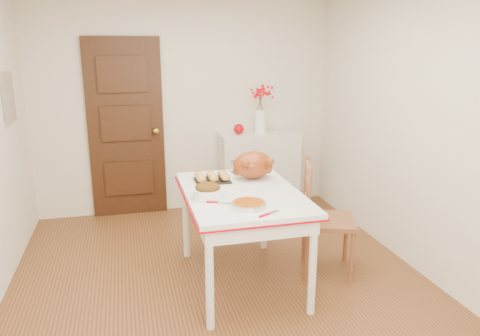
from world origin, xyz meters
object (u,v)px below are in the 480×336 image
object	(u,v)px
chair_oak	(328,218)
sideboard	(259,171)
turkey_platter	(253,166)
kitchen_table	(241,237)
pumpkin_pie	(249,203)

from	to	relation	value
chair_oak	sideboard	bearing A→B (deg)	22.68
chair_oak	turkey_platter	bearing A→B (deg)	85.91
chair_oak	turkey_platter	xyz separation A→B (m)	(-0.61, 0.26, 0.44)
kitchen_table	chair_oak	distance (m)	0.79
chair_oak	pumpkin_pie	bearing A→B (deg)	133.29
sideboard	turkey_platter	distance (m)	1.65
chair_oak	pumpkin_pie	world-z (taller)	chair_oak
pumpkin_pie	sideboard	bearing A→B (deg)	71.42
sideboard	pumpkin_pie	xyz separation A→B (m)	(-0.71, -2.13, 0.37)
turkey_platter	pumpkin_pie	xyz separation A→B (m)	(-0.21, -0.63, -0.10)
sideboard	kitchen_table	distance (m)	1.87
turkey_platter	kitchen_table	bearing A→B (deg)	-133.50
turkey_platter	pumpkin_pie	world-z (taller)	turkey_platter
turkey_platter	pumpkin_pie	bearing A→B (deg)	-118.50
kitchen_table	turkey_platter	distance (m)	0.62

